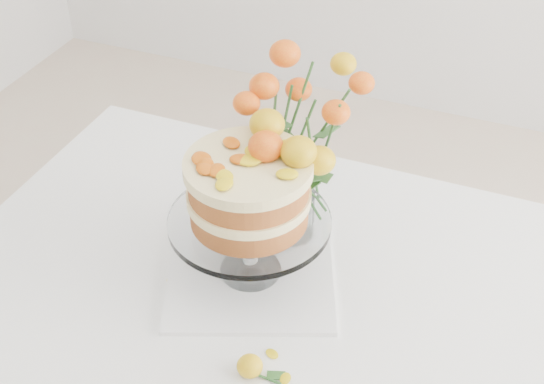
{
  "coord_description": "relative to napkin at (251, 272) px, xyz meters",
  "views": [
    {
      "loc": [
        0.3,
        -0.93,
        1.77
      ],
      "look_at": [
        -0.11,
        0.09,
        0.92
      ],
      "focal_mm": 50.0,
      "sensor_mm": 36.0,
      "label": 1
    }
  ],
  "objects": [
    {
      "name": "rose_vase",
      "position": [
        0.04,
        0.13,
        0.24
      ],
      "size": [
        0.28,
        0.28,
        0.43
      ],
      "rotation": [
        0.0,
        0.0,
        0.02
      ],
      "color": "white",
      "rests_on": "table"
    },
    {
      "name": "stray_petal_b",
      "position": [
        0.11,
        -0.17,
        -0.0
      ],
      "size": [
        0.03,
        0.02,
        0.0
      ],
      "primitive_type": "ellipsoid",
      "color": "yellow",
      "rests_on": "table"
    },
    {
      "name": "loose_rose_near",
      "position": [
        0.09,
        -0.22,
        0.01
      ],
      "size": [
        0.08,
        0.04,
        0.04
      ],
      "rotation": [
        0.0,
        0.0,
        -0.07
      ],
      "color": "orange",
      "rests_on": "table"
    },
    {
      "name": "stray_petal_c",
      "position": [
        0.15,
        -0.21,
        -0.0
      ],
      "size": [
        0.03,
        0.02,
        0.0
      ],
      "primitive_type": "ellipsoid",
      "color": "yellow",
      "rests_on": "table"
    },
    {
      "name": "stray_petal_d",
      "position": [
        -0.13,
        -0.08,
        -0.0
      ],
      "size": [
        0.03,
        0.02,
        0.0
      ],
      "primitive_type": "ellipsoid",
      "color": "yellow",
      "rests_on": "table"
    },
    {
      "name": "table",
      "position": [
        0.13,
        -0.03,
        -0.09
      ],
      "size": [
        1.43,
        0.93,
        0.76
      ],
      "color": "tan",
      "rests_on": "ground"
    },
    {
      "name": "napkin",
      "position": [
        0.0,
        0.0,
        0.0
      ],
      "size": [
        0.41,
        0.41,
        0.01
      ],
      "primitive_type": "cube",
      "rotation": [
        0.0,
        0.0,
        0.38
      ],
      "color": "white",
      "rests_on": "table"
    },
    {
      "name": "cake_stand",
      "position": [
        0.0,
        0.0,
        0.18
      ],
      "size": [
        0.3,
        0.3,
        0.27
      ],
      "rotation": [
        0.0,
        0.0,
        -0.17
      ],
      "color": "white",
      "rests_on": "napkin"
    },
    {
      "name": "stray_petal_a",
      "position": [
        0.01,
        -0.13,
        -0.0
      ],
      "size": [
        0.03,
        0.02,
        0.0
      ],
      "primitive_type": "ellipsoid",
      "color": "yellow",
      "rests_on": "table"
    }
  ]
}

